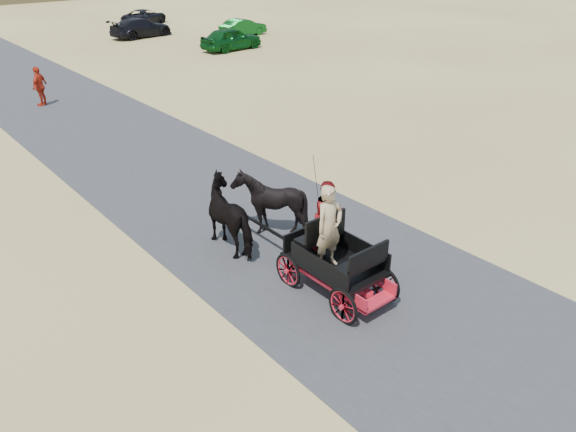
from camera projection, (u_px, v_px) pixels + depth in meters
ground at (320, 260)px, 13.28m from camera, size 140.00×140.00×0.00m
road at (320, 260)px, 13.28m from camera, size 6.00×140.00×0.01m
carriage at (336, 277)px, 11.99m from camera, size 1.30×2.40×0.72m
horse_left at (233, 215)px, 13.51m from camera, size 0.91×2.01×1.70m
horse_right at (269, 203)px, 14.14m from camera, size 1.37×1.54×1.70m
driver_man at (329, 227)px, 11.33m from camera, size 0.66×0.43×1.80m
passenger_woman at (328, 215)px, 12.05m from camera, size 0.77×0.60×1.58m
pedestrian at (40, 86)px, 24.70m from camera, size 1.03×0.99×1.73m
car_a at (231, 39)px, 36.45m from camera, size 4.34×2.06×1.43m
car_b at (243, 27)px, 41.36m from camera, size 3.87×1.75×1.23m
car_c at (141, 28)px, 40.86m from camera, size 4.85×2.50×1.35m
car_d at (145, 17)px, 46.49m from camera, size 4.80×3.97×1.22m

